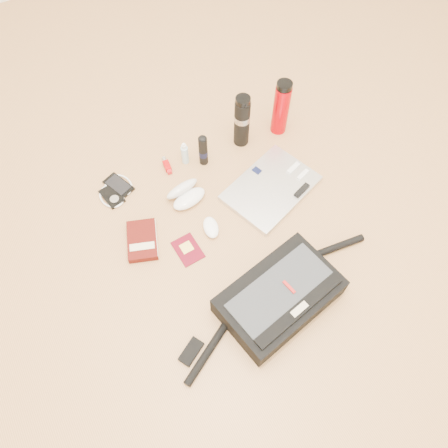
# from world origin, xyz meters

# --- Properties ---
(ground) EXTENTS (4.00, 4.00, 0.00)m
(ground) POSITION_xyz_m (0.00, 0.00, 0.00)
(ground) COLOR #B6814B
(ground) RESTS_ON ground
(messenger_bag) EXTENTS (0.87, 0.34, 0.12)m
(messenger_bag) POSITION_xyz_m (0.01, -0.29, 0.06)
(messenger_bag) COLOR black
(messenger_bag) RESTS_ON ground
(laptop) EXTENTS (0.44, 0.37, 0.04)m
(laptop) POSITION_xyz_m (0.26, 0.14, 0.01)
(laptop) COLOR silver
(laptop) RESTS_ON ground
(book) EXTENTS (0.17, 0.20, 0.03)m
(book) POSITION_xyz_m (-0.32, 0.18, 0.02)
(book) COLOR #410A06
(book) RESTS_ON ground
(passport) EXTENTS (0.10, 0.13, 0.01)m
(passport) POSITION_xyz_m (-0.18, 0.06, 0.00)
(passport) COLOR #540412
(passport) RESTS_ON ground
(mouse) EXTENTS (0.08, 0.11, 0.03)m
(mouse) POSITION_xyz_m (-0.06, 0.10, 0.02)
(mouse) COLOR white
(mouse) RESTS_ON ground
(sunglasses_case) EXTENTS (0.17, 0.15, 0.09)m
(sunglasses_case) POSITION_xyz_m (-0.08, 0.28, 0.03)
(sunglasses_case) COLOR white
(sunglasses_case) RESTS_ON ground
(ipod) EXTENTS (0.11, 0.12, 0.01)m
(ipod) POSITION_xyz_m (-0.35, 0.44, 0.01)
(ipod) COLOR black
(ipod) RESTS_ON ground
(phone) EXTENTS (0.13, 0.15, 0.01)m
(phone) POSITION_xyz_m (-0.31, 0.48, 0.01)
(phone) COLOR black
(phone) RESTS_ON ground
(inhaler) EXTENTS (0.03, 0.09, 0.02)m
(inhaler) POSITION_xyz_m (-0.08, 0.47, 0.01)
(inhaler) COLOR #A20809
(inhaler) RESTS_ON ground
(spray_bottle) EXTENTS (0.04, 0.04, 0.12)m
(spray_bottle) POSITION_xyz_m (0.01, 0.46, 0.05)
(spray_bottle) COLOR #AFD8E6
(spray_bottle) RESTS_ON ground
(aerosol_can) EXTENTS (0.04, 0.04, 0.16)m
(aerosol_can) POSITION_xyz_m (0.07, 0.41, 0.08)
(aerosol_can) COLOR black
(aerosol_can) RESTS_ON ground
(thermos_black) EXTENTS (0.08, 0.08, 0.26)m
(thermos_black) POSITION_xyz_m (0.28, 0.44, 0.13)
(thermos_black) COLOR black
(thermos_black) RESTS_ON ground
(thermos_red) EXTENTS (0.08, 0.08, 0.27)m
(thermos_red) POSITION_xyz_m (0.47, 0.42, 0.14)
(thermos_red) COLOR #A90007
(thermos_red) RESTS_ON ground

